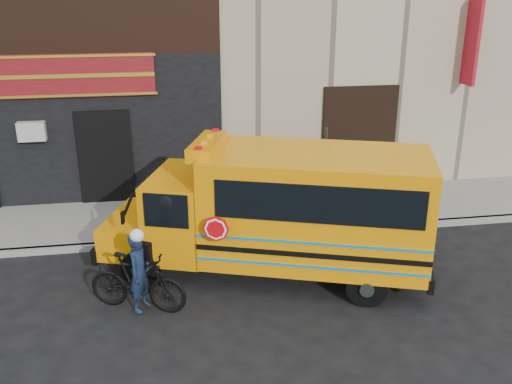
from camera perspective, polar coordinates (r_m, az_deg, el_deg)
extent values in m
plane|color=black|center=(11.72, -0.36, -10.20)|extent=(120.00, 120.00, 0.00)
cube|color=gray|center=(13.96, -2.03, -4.52)|extent=(40.00, 0.20, 0.15)
cube|color=slate|center=(15.32, -2.75, -2.16)|extent=(40.00, 3.00, 0.15)
cube|color=black|center=(16.33, -21.29, 5.56)|extent=(10.00, 0.30, 4.00)
cube|color=#550C19|center=(15.88, -22.11, 10.63)|extent=(6.50, 0.12, 1.10)
cube|color=black|center=(16.10, -14.78, 3.32)|extent=(1.30, 0.10, 2.50)
cube|color=maroon|center=(17.42, 20.80, 13.90)|extent=(0.10, 0.70, 2.40)
cylinder|color=black|center=(12.12, -11.42, -7.37)|extent=(0.85, 0.52, 0.80)
cylinder|color=black|center=(13.72, -8.66, -3.73)|extent=(0.85, 0.52, 0.80)
cylinder|color=black|center=(11.41, 11.03, -9.20)|extent=(0.85, 0.52, 0.80)
cylinder|color=black|center=(13.10, 10.93, -5.10)|extent=(0.85, 0.52, 0.80)
cube|color=orange|center=(12.89, -11.95, -3.66)|extent=(1.59, 2.22, 0.70)
cube|color=black|center=(13.20, -14.11, -4.45)|extent=(0.78, 1.98, 0.35)
cube|color=orange|center=(12.35, -7.36, -1.95)|extent=(1.82, 2.38, 1.70)
cube|color=black|center=(12.37, -9.97, -0.06)|extent=(0.64, 1.72, 0.90)
cube|color=orange|center=(11.75, 6.01, -1.41)|extent=(4.97, 3.54, 2.25)
cube|color=black|center=(12.29, 16.56, -6.66)|extent=(0.83, 2.12, 0.30)
cube|color=black|center=(10.53, 6.23, -1.26)|extent=(3.70, 1.30, 0.75)
cube|color=orange|center=(11.70, -4.86, 4.56)|extent=(0.99, 1.68, 0.28)
cylinder|color=red|center=(10.84, -4.04, -3.70)|extent=(0.50, 0.20, 0.52)
cylinder|color=#3B423C|center=(13.77, 6.83, 0.84)|extent=(0.06, 0.06, 2.75)
cube|color=maroon|center=(13.43, 7.09, 4.18)|extent=(0.03, 0.24, 0.34)
cube|color=white|center=(13.56, 7.01, 2.44)|extent=(0.03, 0.24, 0.30)
imported|color=black|center=(11.19, -11.78, -8.83)|extent=(2.01, 1.24, 1.17)
imported|color=black|center=(11.03, -11.53, -8.11)|extent=(0.60, 0.68, 1.55)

